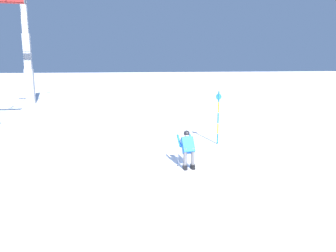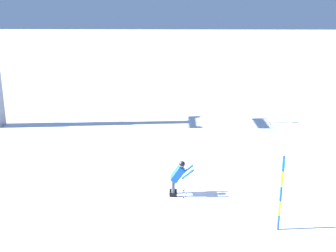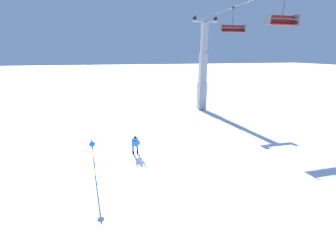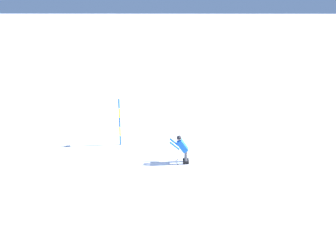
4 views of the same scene
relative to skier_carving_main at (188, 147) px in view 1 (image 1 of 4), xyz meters
The scene contains 4 objects.
ground_plane 1.21m from the skier_carving_main, 132.69° to the left, with size 260.00×260.00×0.00m, color white.
skier_carving_main is the anchor object (origin of this frame).
lift_tower_far 23.86m from the skier_carving_main, 22.65° to the left, with size 0.74×3.07×10.17m.
trail_marker_pole 4.02m from the skier_carving_main, 36.68° to the right, with size 0.07×0.28×2.48m.
Camera 1 is at (-10.35, 2.50, 3.74)m, focal length 35.01 mm.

